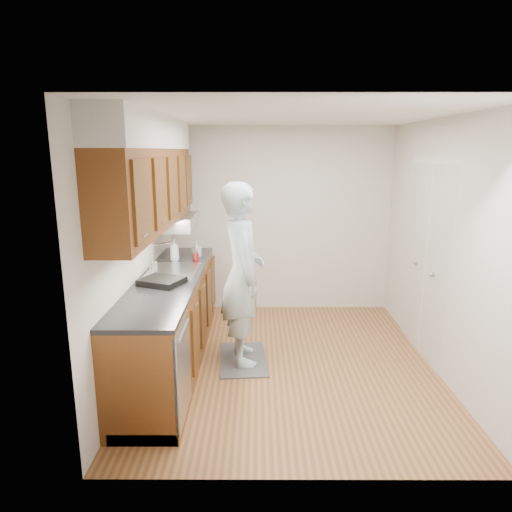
{
  "coord_description": "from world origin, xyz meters",
  "views": [
    {
      "loc": [
        -0.31,
        -4.42,
        2.19
      ],
      "look_at": [
        -0.32,
        0.25,
        1.1
      ],
      "focal_mm": 32.0,
      "sensor_mm": 36.0,
      "label": 1
    }
  ],
  "objects_px": {
    "soap_bottle_a": "(174,250)",
    "soap_bottle_b": "(197,249)",
    "steel_can": "(195,255)",
    "person": "(242,262)",
    "dish_rack": "(162,281)",
    "soda_can": "(196,257)"
  },
  "relations": [
    {
      "from": "soap_bottle_a",
      "to": "dish_rack",
      "type": "bearing_deg",
      "value": -87.66
    },
    {
      "from": "person",
      "to": "steel_can",
      "type": "height_order",
      "value": "person"
    },
    {
      "from": "soap_bottle_a",
      "to": "steel_can",
      "type": "bearing_deg",
      "value": 21.95
    },
    {
      "from": "dish_rack",
      "to": "steel_can",
      "type": "bearing_deg",
      "value": 102.63
    },
    {
      "from": "soap_bottle_b",
      "to": "person",
      "type": "bearing_deg",
      "value": -55.79
    },
    {
      "from": "person",
      "to": "soap_bottle_a",
      "type": "height_order",
      "value": "person"
    },
    {
      "from": "person",
      "to": "steel_can",
      "type": "bearing_deg",
      "value": 29.94
    },
    {
      "from": "soda_can",
      "to": "dish_rack",
      "type": "relative_size",
      "value": 0.28
    },
    {
      "from": "person",
      "to": "soda_can",
      "type": "height_order",
      "value": "person"
    },
    {
      "from": "soap_bottle_b",
      "to": "soda_can",
      "type": "relative_size",
      "value": 1.73
    },
    {
      "from": "soap_bottle_b",
      "to": "dish_rack",
      "type": "relative_size",
      "value": 0.49
    },
    {
      "from": "person",
      "to": "soap_bottle_a",
      "type": "distance_m",
      "value": 0.99
    },
    {
      "from": "soap_bottle_a",
      "to": "soda_can",
      "type": "relative_size",
      "value": 2.61
    },
    {
      "from": "soda_can",
      "to": "steel_can",
      "type": "height_order",
      "value": "steel_can"
    },
    {
      "from": "steel_can",
      "to": "person",
      "type": "bearing_deg",
      "value": -49.8
    },
    {
      "from": "steel_can",
      "to": "dish_rack",
      "type": "xyz_separation_m",
      "value": [
        -0.18,
        -1.01,
        -0.03
      ]
    },
    {
      "from": "soap_bottle_a",
      "to": "soap_bottle_b",
      "type": "bearing_deg",
      "value": 50.01
    },
    {
      "from": "person",
      "to": "dish_rack",
      "type": "height_order",
      "value": "person"
    },
    {
      "from": "soap_bottle_b",
      "to": "steel_can",
      "type": "distance_m",
      "value": 0.17
    },
    {
      "from": "person",
      "to": "dish_rack",
      "type": "distance_m",
      "value": 0.83
    },
    {
      "from": "person",
      "to": "soda_can",
      "type": "relative_size",
      "value": 19.89
    },
    {
      "from": "person",
      "to": "soap_bottle_b",
      "type": "height_order",
      "value": "person"
    }
  ]
}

